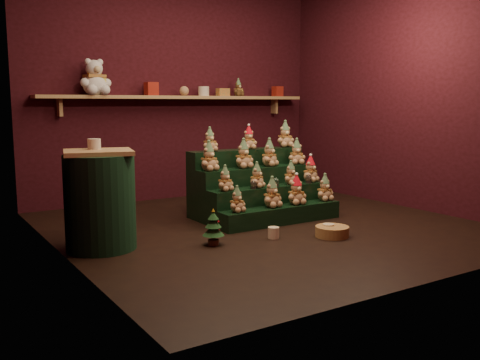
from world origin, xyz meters
TOP-DOWN VIEW (x-y plane):
  - ground at (0.00, 0.00)m, footprint 4.00×4.00m
  - back_wall at (0.00, 2.05)m, footprint 4.00×0.10m
  - front_wall at (0.00, -2.05)m, footprint 4.00×0.10m
  - left_wall at (-2.05, 0.00)m, footprint 0.10×4.00m
  - right_wall at (2.05, 0.00)m, footprint 0.10×4.00m
  - back_shelf at (0.00, 1.87)m, footprint 3.60×0.26m
  - riser_tier_front at (0.20, 0.02)m, footprint 1.40×0.22m
  - riser_tier_midfront at (0.20, 0.24)m, footprint 1.40×0.22m
  - riser_tier_midback at (0.20, 0.46)m, footprint 1.40×0.22m
  - riser_tier_back at (0.20, 0.68)m, footprint 1.40×0.22m
  - teddy_0 at (-0.33, 0.02)m, footprint 0.21×0.19m
  - teddy_1 at (0.10, 0.04)m, footprint 0.25×0.23m
  - teddy_2 at (0.40, 0.03)m, footprint 0.23×0.21m
  - teddy_3 at (0.80, 0.04)m, footprint 0.20×0.18m
  - teddy_4 at (-0.35, 0.23)m, footprint 0.21×0.20m
  - teddy_5 at (0.05, 0.24)m, footprint 0.24×0.23m
  - teddy_6 at (0.48, 0.22)m, footprint 0.19×0.18m
  - teddy_7 at (0.78, 0.26)m, footprint 0.26×0.25m
  - teddy_8 at (-0.39, 0.47)m, footprint 0.26×0.24m
  - teddy_9 at (0.03, 0.48)m, footprint 0.23×0.21m
  - teddy_10 at (0.37, 0.48)m, footprint 0.27×0.26m
  - teddy_11 at (0.75, 0.47)m, footprint 0.25×0.23m
  - teddy_12 at (-0.27, 0.67)m, footprint 0.19×0.17m
  - teddy_13 at (0.23, 0.68)m, footprint 0.21×0.20m
  - teddy_14 at (0.75, 0.69)m, footprint 0.24×0.22m
  - snow_globe_a at (-0.04, 0.18)m, footprint 0.06×0.06m
  - snow_globe_b at (0.25, 0.18)m, footprint 0.07×0.07m
  - snow_globe_c at (0.69, 0.18)m, footprint 0.07×0.07m
  - side_table at (-1.67, 0.07)m, footprint 0.65×0.59m
  - table_ornament at (-1.67, 0.17)m, footprint 0.11×0.11m
  - mini_christmas_tree at (-0.80, -0.33)m, footprint 0.19×0.19m
  - mug_left at (-0.22, -0.43)m, footprint 0.10×0.10m
  - mug_right at (0.27, -0.62)m, footprint 0.11×0.11m
  - wicker_basket at (0.27, -0.67)m, footprint 0.38×0.38m
  - white_bear at (-1.12, 1.84)m, footprint 0.40×0.36m
  - brown_bear at (0.83, 1.84)m, footprint 0.17×0.16m
  - gift_tin_red_a at (-0.42, 1.85)m, footprint 0.14×0.14m
  - gift_tin_cream at (0.30, 1.85)m, footprint 0.14×0.14m
  - gift_tin_red_b at (1.49, 1.85)m, footprint 0.12×0.12m
  - shelf_plush_ball at (0.02, 1.85)m, footprint 0.12×0.12m
  - scarf_gift_box at (0.59, 1.85)m, footprint 0.16×0.10m

SIDE VIEW (x-z plane):
  - ground at x=0.00m, z-range 0.00..0.00m
  - wicker_basket at x=0.27m, z-range 0.00..0.10m
  - mug_left at x=-0.22m, z-range 0.00..0.10m
  - mug_right at x=0.27m, z-range 0.00..0.11m
  - riser_tier_front at x=0.20m, z-range 0.00..0.18m
  - mini_christmas_tree at x=-0.80m, z-range 0.00..0.32m
  - riser_tier_midfront at x=0.20m, z-range 0.00..0.36m
  - riser_tier_midback at x=0.20m, z-range 0.00..0.54m
  - teddy_0 at x=-0.33m, z-range 0.18..0.43m
  - teddy_3 at x=0.80m, z-range 0.18..0.46m
  - teddy_1 at x=0.10m, z-range 0.18..0.48m
  - teddy_2 at x=0.40m, z-range 0.18..0.48m
  - riser_tier_back at x=0.20m, z-range 0.00..0.72m
  - snow_globe_a at x=-0.04m, z-range 0.36..0.44m
  - snow_globe_b at x=0.25m, z-range 0.36..0.45m
  - snow_globe_c at x=0.69m, z-range 0.36..0.46m
  - side_table at x=-1.67m, z-range 0.00..0.84m
  - teddy_6 at x=0.48m, z-range 0.36..0.61m
  - teddy_4 at x=-0.35m, z-range 0.36..0.61m
  - teddy_5 at x=0.05m, z-range 0.36..0.62m
  - teddy_7 at x=0.78m, z-range 0.36..0.65m
  - teddy_11 at x=0.75m, z-range 0.54..0.82m
  - teddy_10 at x=0.37m, z-range 0.54..0.84m
  - teddy_8 at x=-0.39m, z-range 0.54..0.84m
  - teddy_9 at x=0.03m, z-range 0.54..0.84m
  - teddy_12 at x=-0.27m, z-range 0.72..0.97m
  - teddy_13 at x=0.23m, z-range 0.72..0.98m
  - teddy_14 at x=0.75m, z-range 0.72..1.02m
  - table_ornament at x=-1.67m, z-range 0.84..0.93m
  - back_shelf at x=0.00m, z-range 1.17..1.41m
  - scarf_gift_box at x=0.59m, z-range 1.32..1.42m
  - gift_tin_cream at x=0.30m, z-range 1.32..1.44m
  - shelf_plush_ball at x=0.02m, z-range 1.32..1.44m
  - gift_tin_red_b at x=1.49m, z-range 1.32..1.46m
  - back_wall at x=0.00m, z-range 0.00..2.80m
  - front_wall at x=0.00m, z-range 0.00..2.80m
  - left_wall at x=-2.05m, z-range 0.00..2.80m
  - right_wall at x=2.05m, z-range 0.00..2.80m
  - gift_tin_red_a at x=-0.42m, z-range 1.32..1.48m
  - brown_bear at x=0.83m, z-range 1.32..1.54m
  - white_bear at x=-1.12m, z-range 1.32..1.84m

